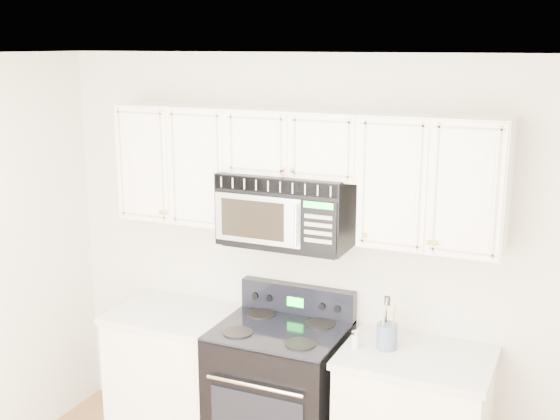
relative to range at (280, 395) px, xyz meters
The scene contains 8 objects.
room 1.64m from the range, 87.82° to the right, with size 3.51×3.51×2.61m.
base_cabinet_left 0.75m from the range, behind, with size 0.86×0.65×0.92m.
range is the anchor object (origin of this frame).
upper_cabinets 1.46m from the range, 71.61° to the left, with size 2.44×0.37×0.75m.
microwave 1.19m from the range, 92.71° to the left, with size 0.80×0.45×0.44m.
utensil_crock 0.85m from the range, ahead, with size 0.12×0.12×0.32m.
shaker_salt 0.70m from the range, ahead, with size 0.04×0.04×0.10m.
shaker_pepper 0.84m from the range, ahead, with size 0.04×0.04×0.11m.
Camera 1 is at (1.59, -2.28, 2.65)m, focal length 45.00 mm.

